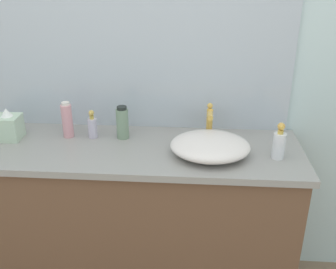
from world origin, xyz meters
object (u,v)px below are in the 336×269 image
object	(u,v)px
perfume_bottle	(122,123)
tissue_box	(9,126)
sink_basin	(210,146)
spray_can	(67,120)
lotion_bottle	(92,126)
soap_dispenser	(279,144)

from	to	relation	value
perfume_bottle	tissue_box	size ratio (longest dim) A/B	1.04
sink_basin	tissue_box	xyz separation A→B (m)	(-0.98, 0.10, 0.02)
perfume_bottle	spray_can	xyz separation A→B (m)	(-0.28, -0.00, 0.01)
lotion_bottle	tissue_box	size ratio (longest dim) A/B	0.90
spray_can	lotion_bottle	bearing A→B (deg)	-0.54
sink_basin	lotion_bottle	size ratio (longest dim) A/B	2.52
soap_dispenser	lotion_bottle	size ratio (longest dim) A/B	1.19
soap_dispenser	sink_basin	bearing A→B (deg)	177.85
sink_basin	spray_can	xyz separation A→B (m)	(-0.70, 0.15, 0.04)
lotion_bottle	soap_dispenser	bearing A→B (deg)	-10.18
lotion_bottle	spray_can	size ratio (longest dim) A/B	0.79
soap_dispenser	tissue_box	distance (m)	1.29
sink_basin	tissue_box	size ratio (longest dim) A/B	2.27
sink_basin	soap_dispenser	distance (m)	0.30
sink_basin	soap_dispenser	xyz separation A→B (m)	(0.30, -0.01, 0.03)
tissue_box	spray_can	bearing A→B (deg)	9.48
perfume_bottle	spray_can	bearing A→B (deg)	-179.03
soap_dispenser	perfume_bottle	world-z (taller)	soap_dispenser
tissue_box	sink_basin	bearing A→B (deg)	-5.86
soap_dispenser	perfume_bottle	size ratio (longest dim) A/B	1.03
sink_basin	spray_can	bearing A→B (deg)	168.12
lotion_bottle	spray_can	bearing A→B (deg)	179.46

